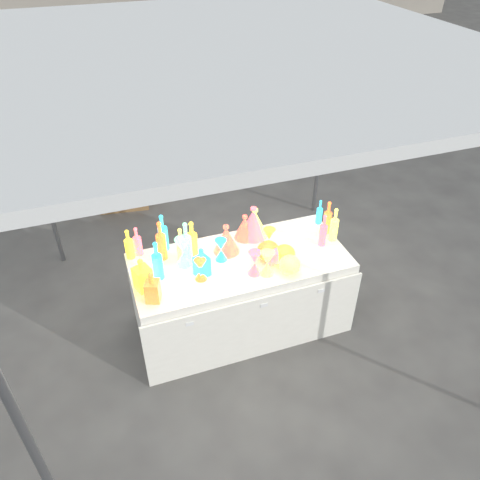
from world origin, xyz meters
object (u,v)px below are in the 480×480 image
object	(u,v)px
display_table	(240,293)
hourglass_0	(201,270)
bottle_0	(129,244)
decanter_0	(142,274)
cardboard_box_closed	(122,189)
globe_0	(285,255)
lampshade_0	(245,227)

from	to	relation	value
display_table	hourglass_0	bearing A→B (deg)	-162.17
display_table	bottle_0	distance (m)	1.05
decanter_0	bottle_0	bearing A→B (deg)	75.15
cardboard_box_closed	display_table	bearing A→B (deg)	-65.95
hourglass_0	cardboard_box_closed	bearing A→B (deg)	97.52
display_table	bottle_0	bearing A→B (deg)	158.31
decanter_0	globe_0	world-z (taller)	decanter_0
globe_0	lampshade_0	size ratio (longest dim) A/B	0.78
hourglass_0	globe_0	distance (m)	0.70
bottle_0	hourglass_0	size ratio (longest dim) A/B	1.46
hourglass_0	globe_0	world-z (taller)	hourglass_0
decanter_0	hourglass_0	xyz separation A→B (m)	(0.44, -0.04, -0.05)
decanter_0	hourglass_0	world-z (taller)	decanter_0
decanter_0	lampshade_0	size ratio (longest dim) A/B	1.25
cardboard_box_closed	globe_0	xyz separation A→B (m)	(1.04, -2.59, 0.60)
display_table	globe_0	distance (m)	0.58
cardboard_box_closed	decanter_0	xyz separation A→B (m)	(-0.10, -2.53, 0.68)
decanter_0	globe_0	xyz separation A→B (m)	(1.15, -0.06, -0.07)
cardboard_box_closed	lampshade_0	bearing A→B (deg)	-60.58
globe_0	hourglass_0	bearing A→B (deg)	178.23
hourglass_0	lampshade_0	xyz separation A→B (m)	(0.51, 0.41, 0.02)
bottle_0	globe_0	distance (m)	1.28
bottle_0	globe_0	size ratio (longest dim) A/B	1.56
decanter_0	lampshade_0	bearing A→B (deg)	1.04
bottle_0	lampshade_0	size ratio (longest dim) A/B	1.22
lampshade_0	globe_0	bearing A→B (deg)	-69.06
cardboard_box_closed	globe_0	bearing A→B (deg)	-60.17
bottle_0	decanter_0	distance (m)	0.42
cardboard_box_closed	hourglass_0	xyz separation A→B (m)	(0.34, -2.57, 0.63)
decanter_0	hourglass_0	bearing A→B (deg)	-25.26
display_table	decanter_0	world-z (taller)	decanter_0
display_table	bottle_0	world-z (taller)	bottle_0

